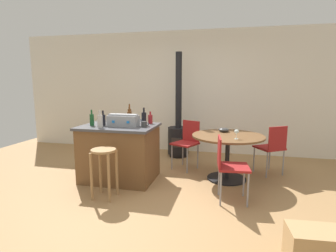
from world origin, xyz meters
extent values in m
plane|color=#A37A4C|center=(0.00, 0.00, 0.00)|extent=(8.80, 8.80, 0.00)
cube|color=silver|center=(0.00, 2.50, 1.35)|extent=(8.00, 0.10, 2.70)
cube|color=brown|center=(-0.74, 0.39, 0.43)|extent=(1.12, 0.82, 0.86)
cube|color=#424247|center=(-0.74, 0.39, 0.88)|extent=(1.18, 0.88, 0.04)
cylinder|color=#A37A4C|center=(-0.53, -0.20, 0.33)|extent=(0.04, 0.04, 0.66)
cylinder|color=#A37A4C|center=(-0.78, -0.20, 0.33)|extent=(0.04, 0.04, 0.66)
cylinder|color=#A37A4C|center=(-0.78, -0.45, 0.33)|extent=(0.04, 0.04, 0.66)
cylinder|color=#A37A4C|center=(-0.53, -0.45, 0.33)|extent=(0.04, 0.04, 0.66)
cylinder|color=#A37A4C|center=(-0.66, -0.33, 0.67)|extent=(0.34, 0.34, 0.03)
cylinder|color=black|center=(0.97, 0.78, 0.01)|extent=(0.63, 0.63, 0.02)
cylinder|color=black|center=(0.97, 0.78, 0.35)|extent=(0.07, 0.07, 0.71)
cylinder|color=brown|center=(0.97, 0.78, 0.72)|extent=(1.15, 1.15, 0.03)
cube|color=maroon|center=(1.66, 1.23, 0.46)|extent=(0.55, 0.55, 0.03)
cube|color=maroon|center=(1.77, 1.07, 0.66)|extent=(0.32, 0.22, 0.40)
cylinder|color=gray|center=(1.61, 1.00, 0.22)|extent=(0.02, 0.02, 0.45)
cylinder|color=gray|center=(1.90, 1.18, 0.22)|extent=(0.02, 0.02, 0.45)
cylinder|color=gray|center=(1.71, 1.47, 0.22)|extent=(0.02, 0.02, 0.45)
cylinder|color=gray|center=(1.43, 1.28, 0.22)|extent=(0.02, 0.02, 0.45)
cube|color=maroon|center=(0.21, 1.15, 0.48)|extent=(0.53, 0.53, 0.03)
cube|color=maroon|center=(0.29, 1.32, 0.68)|extent=(0.33, 0.18, 0.40)
cylinder|color=gray|center=(0.43, 1.23, 0.23)|extent=(0.02, 0.02, 0.46)
cylinder|color=gray|center=(0.13, 1.37, 0.23)|extent=(0.02, 0.02, 0.46)
cylinder|color=gray|center=(-0.02, 1.07, 0.23)|extent=(0.02, 0.02, 0.46)
cylinder|color=gray|center=(0.29, 0.92, 0.23)|extent=(0.02, 0.02, 0.46)
cube|color=maroon|center=(1.06, -0.03, 0.47)|extent=(0.44, 0.44, 0.03)
cube|color=maroon|center=(0.87, -0.05, 0.67)|extent=(0.06, 0.36, 0.40)
cylinder|color=gray|center=(0.87, 0.12, 0.23)|extent=(0.02, 0.02, 0.46)
cylinder|color=gray|center=(0.90, -0.22, 0.23)|extent=(0.02, 0.02, 0.46)
cylinder|color=gray|center=(1.24, -0.18, 0.23)|extent=(0.02, 0.02, 0.46)
cylinder|color=gray|center=(1.21, 0.15, 0.23)|extent=(0.02, 0.02, 0.46)
cylinder|color=black|center=(-0.07, 1.95, 0.03)|extent=(0.37, 0.37, 0.06)
cylinder|color=black|center=(-0.07, 1.95, 0.35)|extent=(0.44, 0.44, 0.57)
cube|color=#2D2826|center=(-0.07, 1.73, 0.35)|extent=(0.20, 0.02, 0.20)
cylinder|color=black|center=(-0.07, 1.95, 1.41)|extent=(0.13, 0.13, 1.56)
cube|color=gray|center=(-0.63, 0.32, 0.98)|extent=(0.48, 0.20, 0.17)
cube|color=gray|center=(-0.63, 0.32, 1.08)|extent=(0.45, 0.12, 0.02)
cube|color=blue|center=(-0.75, 0.21, 0.98)|extent=(0.04, 0.01, 0.04)
cube|color=blue|center=(-0.51, 0.21, 0.98)|extent=(0.04, 0.01, 0.04)
cylinder|color=#194C23|center=(-1.14, 0.26, 0.99)|extent=(0.07, 0.07, 0.18)
cylinder|color=#194C23|center=(-1.14, 0.26, 1.11)|extent=(0.03, 0.03, 0.07)
cylinder|color=#603314|center=(-0.65, 0.62, 1.00)|extent=(0.08, 0.08, 0.20)
cylinder|color=#603314|center=(-0.65, 0.62, 1.14)|extent=(0.03, 0.03, 0.08)
cylinder|color=#B7B2AD|center=(-0.92, 0.12, 0.99)|extent=(0.08, 0.08, 0.19)
cylinder|color=#B7B2AD|center=(-0.92, 0.12, 1.12)|extent=(0.03, 0.03, 0.07)
cylinder|color=maroon|center=(-0.30, 0.69, 0.97)|extent=(0.07, 0.07, 0.14)
cylinder|color=maroon|center=(-0.30, 0.69, 1.07)|extent=(0.03, 0.03, 0.06)
cylinder|color=#603314|center=(-0.69, 0.73, 1.01)|extent=(0.06, 0.06, 0.23)
cylinder|color=#603314|center=(-0.69, 0.73, 1.17)|extent=(0.02, 0.02, 0.09)
cylinder|color=black|center=(-0.97, 0.31, 0.98)|extent=(0.07, 0.07, 0.17)
cylinder|color=black|center=(-0.97, 0.31, 1.10)|extent=(0.03, 0.03, 0.07)
cylinder|color=black|center=(-0.36, 0.52, 1.00)|extent=(0.08, 0.08, 0.20)
cylinder|color=black|center=(-0.36, 0.52, 1.14)|extent=(0.03, 0.03, 0.08)
cylinder|color=tan|center=(-0.97, 0.55, 0.94)|extent=(0.08, 0.08, 0.09)
torus|color=tan|center=(-0.92, 0.55, 0.95)|extent=(0.05, 0.01, 0.05)
cylinder|color=#4C7099|center=(-0.52, 0.64, 0.95)|extent=(0.08, 0.08, 0.10)
torus|color=#4C7099|center=(-0.47, 0.64, 0.95)|extent=(0.05, 0.01, 0.05)
cylinder|color=#383838|center=(-0.83, 0.62, 0.94)|extent=(0.08, 0.08, 0.09)
torus|color=#383838|center=(-0.78, 0.62, 0.95)|extent=(0.05, 0.01, 0.05)
cylinder|color=#383838|center=(-0.30, 0.33, 0.94)|extent=(0.09, 0.09, 0.09)
torus|color=#383838|center=(-0.24, 0.33, 0.94)|extent=(0.05, 0.01, 0.05)
cylinder|color=silver|center=(1.09, 0.51, 0.74)|extent=(0.06, 0.06, 0.00)
cylinder|color=silver|center=(1.09, 0.51, 0.78)|extent=(0.01, 0.01, 0.08)
ellipsoid|color=silver|center=(1.09, 0.51, 0.85)|extent=(0.07, 0.07, 0.06)
ellipsoid|color=#383838|center=(0.89, 1.06, 0.77)|extent=(0.18, 0.18, 0.07)
cube|color=tan|center=(1.75, -1.22, 0.17)|extent=(0.50, 0.35, 0.34)
camera|label=1|loc=(0.99, -3.54, 1.58)|focal=28.61mm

